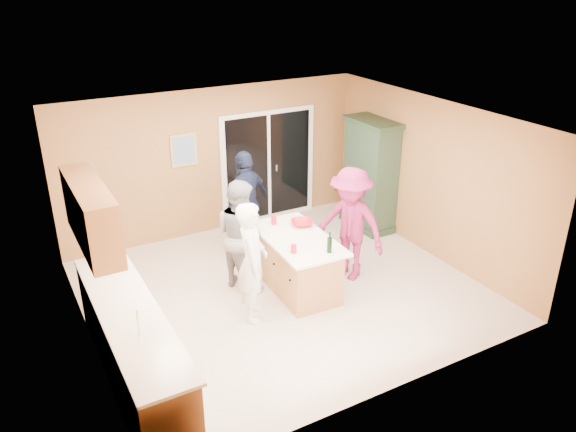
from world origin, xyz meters
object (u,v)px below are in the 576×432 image
woman_white (252,262)px  kitchen_island (297,265)px  woman_magenta (350,224)px  woman_grey (240,234)px  woman_navy (246,203)px  green_hutch (370,176)px

woman_white → kitchen_island: bearing=-43.5°
woman_white → woman_magenta: 1.79m
kitchen_island → woman_white: woman_white is taller
woman_magenta → kitchen_island: bearing=-119.0°
kitchen_island → woman_magenta: woman_magenta is taller
woman_magenta → woman_grey: bearing=-135.6°
woman_navy → woman_magenta: size_ratio=1.00×
woman_white → woman_grey: woman_white is taller
woman_magenta → green_hutch: bearing=109.9°
woman_white → woman_navy: (0.76, 1.80, 0.04)m
kitchen_island → green_hutch: bearing=32.1°
woman_navy → woman_grey: bearing=31.8°
woman_white → woman_magenta: size_ratio=0.95×
kitchen_island → woman_magenta: (0.88, -0.07, 0.49)m
kitchen_island → green_hutch: (2.27, 1.31, 0.58)m
kitchen_island → woman_navy: (-0.13, 1.46, 0.49)m
woman_magenta → woman_white: bearing=-106.0°
green_hutch → woman_grey: (-2.94, -0.78, -0.14)m
kitchen_island → green_hutch: green_hutch is taller
green_hutch → woman_grey: 3.04m
woman_white → woman_grey: (0.22, 0.86, -0.01)m
green_hutch → woman_navy: (-2.40, 0.15, -0.09)m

